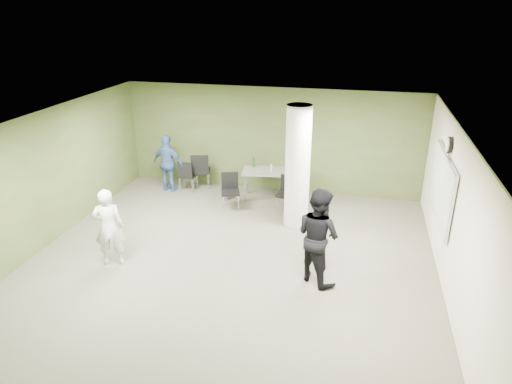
% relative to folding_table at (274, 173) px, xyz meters
% --- Properties ---
extents(floor, '(8.00, 8.00, 0.00)m').
position_rel_folding_table_xyz_m(floor, '(-0.21, -3.32, -0.73)').
color(floor, '#4D4C3D').
rests_on(floor, ground).
extents(ceiling, '(8.00, 8.00, 0.00)m').
position_rel_folding_table_xyz_m(ceiling, '(-0.21, -3.32, 2.07)').
color(ceiling, white).
rests_on(ceiling, wall_back).
extents(wall_back, '(8.00, 2.80, 0.02)m').
position_rel_folding_table_xyz_m(wall_back, '(-0.21, 0.68, 0.67)').
color(wall_back, '#464F25').
rests_on(wall_back, floor).
extents(wall_left, '(0.02, 8.00, 2.80)m').
position_rel_folding_table_xyz_m(wall_left, '(-4.21, -3.32, 0.67)').
color(wall_left, '#464F25').
rests_on(wall_left, floor).
extents(wall_right_cream, '(0.02, 8.00, 2.80)m').
position_rel_folding_table_xyz_m(wall_right_cream, '(3.79, -3.32, 0.67)').
color(wall_right_cream, beige).
rests_on(wall_right_cream, floor).
extents(column, '(0.56, 0.56, 2.80)m').
position_rel_folding_table_xyz_m(column, '(0.79, -1.32, 0.67)').
color(column, silver).
rests_on(column, floor).
extents(whiteboard, '(0.05, 2.30, 1.30)m').
position_rel_folding_table_xyz_m(whiteboard, '(3.71, -2.12, 0.77)').
color(whiteboard, silver).
rests_on(whiteboard, wall_right_cream).
extents(wall_clock, '(0.06, 0.32, 0.32)m').
position_rel_folding_table_xyz_m(wall_clock, '(3.71, -2.12, 1.62)').
color(wall_clock, black).
rests_on(wall_clock, wall_right_cream).
extents(folding_table, '(1.72, 0.92, 1.03)m').
position_rel_folding_table_xyz_m(folding_table, '(0.00, 0.00, 0.00)').
color(folding_table, gray).
rests_on(folding_table, floor).
extents(wastebasket, '(0.25, 0.25, 0.28)m').
position_rel_folding_table_xyz_m(wastebasket, '(-1.22, -0.32, -0.59)').
color(wastebasket, '#4C4C4C').
rests_on(wastebasket, floor).
extents(chair_back_left, '(0.44, 0.44, 0.87)m').
position_rel_folding_table_xyz_m(chair_back_left, '(-2.40, -0.03, -0.22)').
color(chair_back_left, black).
rests_on(chair_back_left, floor).
extents(chair_back_right, '(0.61, 0.61, 1.01)m').
position_rel_folding_table_xyz_m(chair_back_right, '(-2.10, 0.24, -0.14)').
color(chair_back_right, black).
rests_on(chair_back_right, floor).
extents(chair_table_left, '(0.56, 0.56, 0.89)m').
position_rel_folding_table_xyz_m(chair_table_left, '(-0.96, -0.77, -0.21)').
color(chair_table_left, black).
rests_on(chair_table_left, floor).
extents(chair_table_right, '(0.49, 0.49, 0.87)m').
position_rel_folding_table_xyz_m(chair_table_right, '(0.46, -0.60, -0.22)').
color(chair_table_right, black).
rests_on(chair_table_right, floor).
extents(woman_white, '(0.68, 0.56, 1.59)m').
position_rel_folding_table_xyz_m(woman_white, '(-2.48, -3.90, 0.06)').
color(woman_white, silver).
rests_on(woman_white, floor).
extents(man_black, '(1.13, 1.10, 1.83)m').
position_rel_folding_table_xyz_m(man_black, '(1.51, -3.55, 0.19)').
color(man_black, black).
rests_on(man_black, floor).
extents(man_blue, '(0.97, 0.54, 1.57)m').
position_rel_folding_table_xyz_m(man_blue, '(-2.88, -0.11, 0.06)').
color(man_blue, '#395A8E').
rests_on(man_blue, floor).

